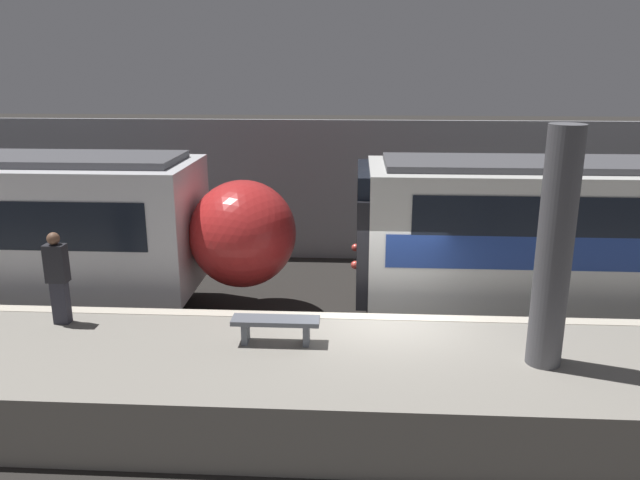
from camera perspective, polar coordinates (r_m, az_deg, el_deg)
ground_plane at (r=12.56m, az=5.79°, el=-11.44°), size 120.00×120.00×0.00m
platform at (r=10.76m, az=6.24°, el=-13.09°), size 40.00×3.50×1.12m
station_rear_barrier at (r=18.58m, az=5.13°, el=4.47°), size 50.00×0.15×4.16m
support_pillar_near at (r=10.15m, az=20.65°, el=-0.84°), size 0.55×0.55×3.80m
person_waiting at (r=12.28m, az=-22.86°, el=-3.02°), size 0.38×0.24×1.73m
platform_bench at (r=10.76m, az=-4.07°, el=-7.72°), size 1.50×0.40×0.45m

